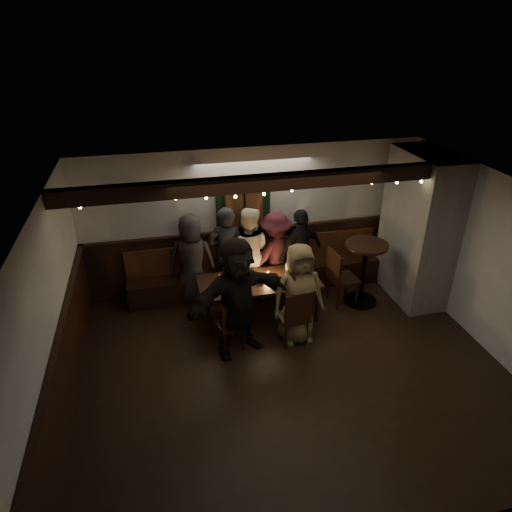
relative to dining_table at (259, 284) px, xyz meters
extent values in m
cube|color=black|center=(0.17, -1.40, -0.64)|extent=(6.00, 5.00, 0.01)
cube|color=black|center=(0.17, -1.40, 1.97)|extent=(6.00, 5.00, 0.01)
cube|color=silver|center=(0.17, 1.11, 0.66)|extent=(6.00, 0.01, 2.60)
cube|color=silver|center=(-2.83, -1.40, 0.66)|extent=(0.01, 5.00, 2.60)
cube|color=silver|center=(3.18, -1.40, 0.66)|extent=(0.01, 5.00, 2.60)
cube|color=black|center=(0.17, 1.08, -0.09)|extent=(6.00, 0.05, 1.10)
cube|color=black|center=(-2.80, -1.40, -0.09)|extent=(0.05, 5.00, 1.10)
cube|color=gray|center=(2.82, 0.10, 0.66)|extent=(0.70, 1.40, 2.60)
cube|color=black|center=(0.17, 0.83, -0.41)|extent=(4.60, 0.45, 0.45)
cube|color=#5B2C14|center=(0.17, 1.01, 0.06)|extent=(4.60, 0.06, 0.50)
cube|color=black|center=(-0.03, 1.04, 1.01)|extent=(0.95, 0.04, 1.00)
cube|color=#5B2C14|center=(-0.03, 0.98, 1.01)|extent=(0.64, 0.12, 0.76)
cube|color=black|center=(0.17, -0.40, 1.85)|extent=(6.00, 0.16, 0.22)
sphere|color=#FFE599|center=(-2.43, -0.42, 1.72)|extent=(0.04, 0.04, 0.04)
sphere|color=#FFE599|center=(-2.03, -0.42, 1.74)|extent=(0.04, 0.04, 0.04)
sphere|color=#FFE599|center=(-1.63, -0.42, 1.75)|extent=(0.04, 0.04, 0.04)
sphere|color=#FFE599|center=(-1.23, -0.42, 1.73)|extent=(0.04, 0.04, 0.04)
sphere|color=#FFE599|center=(-0.83, -0.42, 1.71)|extent=(0.04, 0.04, 0.04)
sphere|color=#FFE599|center=(-0.43, -0.42, 1.69)|extent=(0.04, 0.04, 0.04)
sphere|color=#FFE599|center=(-0.03, -0.42, 1.70)|extent=(0.04, 0.04, 0.04)
sphere|color=#FFE599|center=(0.37, -0.42, 1.72)|extent=(0.04, 0.04, 0.04)
sphere|color=#FFE599|center=(0.77, -0.42, 1.74)|extent=(0.04, 0.04, 0.04)
sphere|color=#FFE599|center=(1.17, -0.42, 1.75)|extent=(0.04, 0.04, 0.04)
sphere|color=#FFE599|center=(1.57, -0.42, 1.73)|extent=(0.04, 0.04, 0.04)
sphere|color=#FFE599|center=(1.97, -0.42, 1.71)|extent=(0.04, 0.04, 0.04)
sphere|color=#FFE599|center=(2.37, -0.42, 1.69)|extent=(0.04, 0.04, 0.04)
sphere|color=#FFE599|center=(2.77, -0.42, 1.70)|extent=(0.04, 0.04, 0.04)
cube|color=black|center=(0.00, 0.00, 0.03)|extent=(1.96, 0.84, 0.06)
cylinder|color=black|center=(-0.90, -0.34, -0.32)|extent=(0.07, 0.07, 0.64)
cylinder|color=black|center=(-0.90, 0.35, -0.32)|extent=(0.07, 0.07, 0.64)
cylinder|color=black|center=(0.91, -0.34, -0.32)|extent=(0.07, 0.07, 0.64)
cylinder|color=black|center=(0.91, 0.35, -0.32)|extent=(0.07, 0.07, 0.64)
cylinder|color=#BF7226|center=(-0.61, 0.11, 0.12)|extent=(0.07, 0.07, 0.13)
cylinder|color=#BF7226|center=(-0.38, -0.17, 0.12)|extent=(0.07, 0.07, 0.13)
cylinder|color=silver|center=(-0.10, 0.12, 0.12)|extent=(0.07, 0.07, 0.13)
cylinder|color=#BF7226|center=(0.22, -0.13, 0.12)|extent=(0.07, 0.07, 0.13)
cylinder|color=silver|center=(0.55, 0.23, 0.12)|extent=(0.07, 0.07, 0.13)
cylinder|color=#BF7226|center=(0.76, -0.15, 0.12)|extent=(0.07, 0.07, 0.13)
cylinder|color=white|center=(-0.58, -0.28, 0.07)|extent=(0.24, 0.24, 0.01)
cube|color=#B2B2B7|center=(0.00, -0.04, 0.08)|extent=(0.15, 0.09, 0.05)
cylinder|color=#990C0C|center=(-0.03, -0.04, 0.13)|extent=(0.03, 0.03, 0.15)
cylinder|color=gold|center=(0.03, -0.04, 0.13)|extent=(0.03, 0.03, 0.15)
cylinder|color=silver|center=(0.16, 0.05, 0.10)|extent=(0.05, 0.05, 0.07)
sphere|color=#FFB24C|center=(0.16, 0.05, 0.15)|extent=(0.03, 0.03, 0.03)
cube|color=black|center=(-0.59, -0.65, -0.25)|extent=(0.45, 0.45, 0.04)
cube|color=black|center=(-0.56, -0.82, -0.01)|extent=(0.38, 0.10, 0.44)
cylinder|color=black|center=(-0.46, -0.47, -0.45)|extent=(0.03, 0.03, 0.37)
cylinder|color=black|center=(-0.41, -0.78, -0.45)|extent=(0.03, 0.03, 0.37)
cylinder|color=black|center=(-0.77, -0.53, -0.45)|extent=(0.03, 0.03, 0.37)
cylinder|color=black|center=(-0.71, -0.83, -0.45)|extent=(0.03, 0.03, 0.37)
cube|color=black|center=(0.36, -0.73, -0.20)|extent=(0.48, 0.48, 0.04)
cube|color=black|center=(0.38, -0.92, 0.07)|extent=(0.43, 0.09, 0.49)
cylinder|color=black|center=(0.51, -0.53, -0.43)|extent=(0.04, 0.04, 0.42)
cylinder|color=black|center=(0.55, -0.88, -0.43)|extent=(0.04, 0.04, 0.42)
cylinder|color=black|center=(0.16, -0.57, -0.43)|extent=(0.04, 0.04, 0.42)
cylinder|color=black|center=(0.20, -0.92, -0.43)|extent=(0.04, 0.04, 0.42)
cube|color=black|center=(1.53, 0.11, -0.17)|extent=(0.50, 0.50, 0.04)
cube|color=black|center=(1.33, 0.09, 0.11)|extent=(0.09, 0.46, 0.52)
cylinder|color=black|center=(1.74, -0.06, -0.42)|extent=(0.04, 0.04, 0.45)
cylinder|color=black|center=(1.37, -0.10, -0.42)|extent=(0.04, 0.04, 0.45)
cylinder|color=black|center=(1.70, 0.31, -0.42)|extent=(0.04, 0.04, 0.45)
cylinder|color=black|center=(1.33, 0.27, -0.42)|extent=(0.04, 0.04, 0.45)
cylinder|color=black|center=(1.87, 0.04, -0.62)|extent=(0.58, 0.58, 0.03)
cylinder|color=black|center=(1.87, 0.04, -0.08)|extent=(0.08, 0.08, 1.12)
cylinder|color=black|center=(1.87, 0.04, 0.48)|extent=(0.71, 0.71, 0.04)
imported|color=#262628|center=(-0.99, 0.76, 0.17)|extent=(0.90, 0.70, 1.62)
imported|color=black|center=(-0.40, 0.76, 0.22)|extent=(0.63, 0.42, 1.72)
imported|color=beige|center=(-0.01, 0.77, 0.19)|extent=(0.96, 0.84, 1.66)
imported|color=#3D1820|center=(0.47, 0.72, 0.13)|extent=(1.15, 0.94, 1.55)
imported|color=black|center=(0.91, 0.65, 0.16)|extent=(1.01, 0.74, 1.60)
imported|color=black|center=(-0.49, -0.75, 0.29)|extent=(1.80, 1.07, 1.85)
imported|color=olive|center=(0.44, -0.70, 0.17)|extent=(0.82, 0.55, 1.63)
camera|label=1|loc=(-1.49, -6.16, 3.86)|focal=32.00mm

